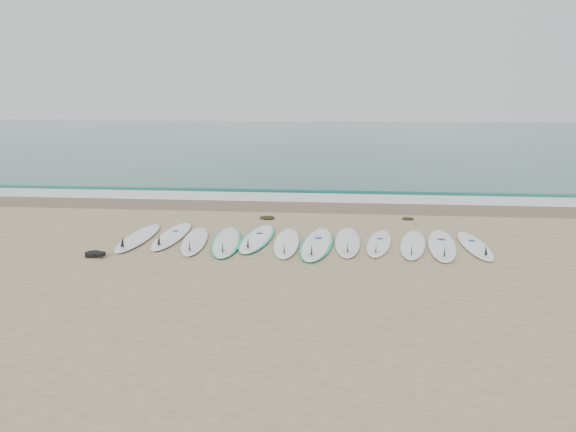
# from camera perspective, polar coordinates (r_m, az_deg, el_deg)

# --- Properties ---
(ground) EXTENTS (120.00, 120.00, 0.00)m
(ground) POSITION_cam_1_polar(r_m,az_deg,el_deg) (12.22, 1.49, -2.77)
(ground) COLOR tan
(ocean) EXTENTS (120.00, 55.00, 0.03)m
(ocean) POSITION_cam_1_polar(r_m,az_deg,el_deg) (44.40, 4.71, 8.01)
(ocean) COLOR #1D5D53
(ocean) RESTS_ON ground
(wet_sand_band) EXTENTS (120.00, 1.80, 0.01)m
(wet_sand_band) POSITION_cam_1_polar(r_m,az_deg,el_deg) (16.21, 2.59, 0.95)
(wet_sand_band) COLOR brown
(wet_sand_band) RESTS_ON ground
(foam_band) EXTENTS (120.00, 1.40, 0.04)m
(foam_band) POSITION_cam_1_polar(r_m,az_deg,el_deg) (17.58, 2.85, 1.87)
(foam_band) COLOR silver
(foam_band) RESTS_ON ground
(wave_crest) EXTENTS (120.00, 1.00, 0.10)m
(wave_crest) POSITION_cam_1_polar(r_m,az_deg,el_deg) (19.05, 3.09, 2.75)
(wave_crest) COLOR #1D5D53
(wave_crest) RESTS_ON ground
(surfboard_0) EXTENTS (0.60, 2.61, 0.33)m
(surfboard_0) POSITION_cam_1_polar(r_m,az_deg,el_deg) (12.89, -15.06, -2.15)
(surfboard_0) COLOR white
(surfboard_0) RESTS_ON ground
(surfboard_1) EXTENTS (0.61, 2.66, 0.34)m
(surfboard_1) POSITION_cam_1_polar(r_m,az_deg,el_deg) (12.88, -11.77, -1.98)
(surfboard_1) COLOR white
(surfboard_1) RESTS_ON ground
(surfboard_2) EXTENTS (0.89, 2.55, 0.32)m
(surfboard_2) POSITION_cam_1_polar(r_m,az_deg,el_deg) (12.36, -9.49, -2.50)
(surfboard_2) COLOR white
(surfboard_2) RESTS_ON ground
(surfboard_3) EXTENTS (0.98, 2.70, 0.34)m
(surfboard_3) POSITION_cam_1_polar(r_m,az_deg,el_deg) (12.21, -6.30, -2.61)
(surfboard_3) COLOR white
(surfboard_3) RESTS_ON ground
(surfboard_4) EXTENTS (0.75, 2.67, 0.34)m
(surfboard_4) POSITION_cam_1_polar(r_m,az_deg,el_deg) (12.46, -3.18, -2.26)
(surfboard_4) COLOR white
(surfboard_4) RESTS_ON ground
(surfboard_5) EXTENTS (0.66, 2.60, 0.33)m
(surfboard_5) POSITION_cam_1_polar(r_m,az_deg,el_deg) (12.03, -0.14, -2.73)
(surfboard_5) COLOR white
(surfboard_5) RESTS_ON ground
(surfboard_6) EXTENTS (0.83, 2.85, 0.36)m
(surfboard_6) POSITION_cam_1_polar(r_m,az_deg,el_deg) (11.98, 2.94, -2.83)
(surfboard_6) COLOR white
(surfboard_6) RESTS_ON ground
(surfboard_7) EXTENTS (0.56, 2.62, 0.34)m
(surfboard_7) POSITION_cam_1_polar(r_m,az_deg,el_deg) (12.17, 6.07, -2.62)
(surfboard_7) COLOR silver
(surfboard_7) RESTS_ON ground
(surfboard_8) EXTENTS (0.79, 2.40, 0.30)m
(surfboard_8) POSITION_cam_1_polar(r_m,az_deg,el_deg) (12.17, 9.21, -2.75)
(surfboard_8) COLOR white
(surfboard_8) RESTS_ON ground
(surfboard_9) EXTENTS (0.88, 2.57, 0.32)m
(surfboard_9) POSITION_cam_1_polar(r_m,az_deg,el_deg) (12.19, 12.57, -2.83)
(surfboard_9) COLOR white
(surfboard_9) RESTS_ON ground
(surfboard_10) EXTENTS (0.88, 2.79, 0.35)m
(surfboard_10) POSITION_cam_1_polar(r_m,az_deg,el_deg) (12.27, 15.38, -2.86)
(surfboard_10) COLOR white
(surfboard_10) RESTS_ON ground
(surfboard_11) EXTENTS (0.56, 2.42, 0.31)m
(surfboard_11) POSITION_cam_1_polar(r_m,az_deg,el_deg) (12.46, 18.48, -2.87)
(surfboard_11) COLOR white
(surfboard_11) RESTS_ON ground
(seaweed_near) EXTENTS (0.40, 0.31, 0.08)m
(seaweed_near) POSITION_cam_1_polar(r_m,az_deg,el_deg) (14.61, -2.14, -0.15)
(seaweed_near) COLOR black
(seaweed_near) RESTS_ON ground
(seaweed_far) EXTENTS (0.31, 0.24, 0.06)m
(seaweed_far) POSITION_cam_1_polar(r_m,az_deg,el_deg) (14.85, 12.08, -0.25)
(seaweed_far) COLOR black
(seaweed_far) RESTS_ON ground
(leash_coil) EXTENTS (0.46, 0.36, 0.11)m
(leash_coil) POSITION_cam_1_polar(r_m,az_deg,el_deg) (11.85, -19.03, -3.68)
(leash_coil) COLOR black
(leash_coil) RESTS_ON ground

